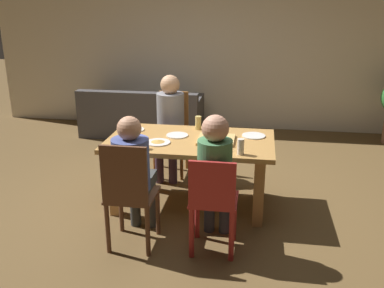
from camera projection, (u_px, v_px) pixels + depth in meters
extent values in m
plane|color=brown|center=(191.00, 204.00, 4.60)|extent=(20.00, 20.00, 0.00)
cube|color=beige|center=(220.00, 40.00, 6.92)|extent=(7.57, 0.12, 2.86)
cube|color=#B58242|center=(190.00, 141.00, 4.37)|extent=(1.68, 0.94, 0.05)
cube|color=#BF854A|center=(115.00, 183.00, 4.27)|extent=(0.10, 0.10, 0.68)
cube|color=#BF854A|center=(259.00, 193.00, 4.06)|extent=(0.10, 0.10, 0.68)
cube|color=#BF854A|center=(134.00, 159.00, 4.91)|extent=(0.10, 0.10, 0.68)
cube|color=#BF854A|center=(259.00, 166.00, 4.70)|extent=(0.10, 0.10, 0.68)
cylinder|color=#9C602D|center=(182.00, 162.00, 5.12)|extent=(0.04, 0.04, 0.46)
cylinder|color=#9C602D|center=(155.00, 160.00, 5.17)|extent=(0.04, 0.04, 0.46)
cylinder|color=#9C602D|center=(187.00, 151.00, 5.47)|extent=(0.04, 0.04, 0.46)
cylinder|color=#9C602D|center=(162.00, 150.00, 5.52)|extent=(0.04, 0.04, 0.46)
cube|color=#9C602D|center=(171.00, 137.00, 5.24)|extent=(0.38, 0.43, 0.02)
cube|color=#9C602D|center=(174.00, 112.00, 5.34)|extent=(0.36, 0.03, 0.52)
cylinder|color=#402D40|center=(173.00, 164.00, 5.03)|extent=(0.10, 0.10, 0.48)
cylinder|color=#402D40|center=(159.00, 163.00, 5.05)|extent=(0.10, 0.10, 0.48)
cube|color=#402D40|center=(168.00, 136.00, 5.08)|extent=(0.29, 0.31, 0.11)
cylinder|color=gray|center=(170.00, 113.00, 5.15)|extent=(0.33, 0.33, 0.48)
sphere|color=tan|center=(170.00, 85.00, 5.03)|extent=(0.23, 0.23, 0.23)
cylinder|color=brown|center=(121.00, 209.00, 3.99)|extent=(0.04, 0.04, 0.46)
cylinder|color=brown|center=(158.00, 211.00, 3.94)|extent=(0.04, 0.04, 0.46)
cylinder|color=brown|center=(108.00, 228.00, 3.65)|extent=(0.04, 0.04, 0.46)
cylinder|color=brown|center=(148.00, 232.00, 3.60)|extent=(0.04, 0.04, 0.46)
cube|color=brown|center=(132.00, 195.00, 3.72)|extent=(0.41, 0.42, 0.02)
cube|color=brown|center=(124.00, 176.00, 3.45)|extent=(0.39, 0.03, 0.50)
cylinder|color=#393B3A|center=(135.00, 202.00, 4.10)|extent=(0.10, 0.10, 0.48)
cylinder|color=#393B3A|center=(151.00, 203.00, 4.07)|extent=(0.10, 0.10, 0.48)
cube|color=#393B3A|center=(137.00, 181.00, 3.85)|extent=(0.28, 0.33, 0.11)
cylinder|color=#495697|center=(131.00, 164.00, 3.63)|extent=(0.32, 0.32, 0.45)
sphere|color=tan|center=(129.00, 128.00, 3.52)|extent=(0.20, 0.20, 0.20)
cylinder|color=#AA2827|center=(197.00, 214.00, 3.89)|extent=(0.05, 0.05, 0.46)
cylinder|color=#AA2827|center=(234.00, 217.00, 3.84)|extent=(0.05, 0.05, 0.46)
cylinder|color=#AA2827|center=(192.00, 233.00, 3.59)|extent=(0.05, 0.05, 0.46)
cylinder|color=#AA2827|center=(232.00, 236.00, 3.54)|extent=(0.05, 0.05, 0.46)
cube|color=#AA2827|center=(214.00, 199.00, 3.64)|extent=(0.40, 0.39, 0.02)
cube|color=#AA2827|center=(212.00, 185.00, 3.40)|extent=(0.38, 0.03, 0.40)
cylinder|color=#343944|center=(209.00, 208.00, 3.99)|extent=(0.10, 0.10, 0.48)
cylinder|color=#343944|center=(225.00, 209.00, 3.97)|extent=(0.10, 0.10, 0.48)
cube|color=#343944|center=(216.00, 186.00, 3.76)|extent=(0.26, 0.31, 0.11)
cylinder|color=#457D50|center=(215.00, 167.00, 3.54)|extent=(0.29, 0.29, 0.47)
sphere|color=tan|center=(215.00, 128.00, 3.43)|extent=(0.22, 0.22, 0.22)
cube|color=tan|center=(216.00, 140.00, 4.30)|extent=(0.36, 0.36, 0.03)
cylinder|color=white|center=(158.00, 142.00, 4.24)|extent=(0.24, 0.24, 0.01)
cone|color=#C29142|center=(158.00, 141.00, 4.24)|extent=(0.14, 0.14, 0.02)
cylinder|color=white|center=(134.00, 130.00, 4.65)|extent=(0.22, 0.22, 0.01)
cone|color=orange|center=(134.00, 128.00, 4.65)|extent=(0.11, 0.11, 0.02)
cylinder|color=white|center=(177.00, 135.00, 4.46)|extent=(0.23, 0.23, 0.01)
cylinder|color=white|center=(254.00, 136.00, 4.45)|extent=(0.24, 0.24, 0.01)
cylinder|color=#BD442D|center=(133.00, 131.00, 4.42)|extent=(0.07, 0.07, 0.13)
cylinder|color=silver|center=(241.00, 147.00, 3.91)|extent=(0.06, 0.06, 0.15)
cylinder|color=#DABF66|center=(198.00, 123.00, 4.66)|extent=(0.07, 0.07, 0.15)
cylinder|color=silver|center=(140.00, 142.00, 4.08)|extent=(0.07, 0.07, 0.12)
cube|color=#494748|center=(143.00, 120.00, 6.88)|extent=(1.87, 0.80, 0.43)
cube|color=#494748|center=(136.00, 102.00, 6.46)|extent=(1.87, 0.16, 0.31)
cube|color=#494748|center=(92.00, 100.00, 6.91)|extent=(0.20, 0.76, 0.18)
cube|color=#494748|center=(195.00, 104.00, 6.66)|extent=(0.20, 0.76, 0.18)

